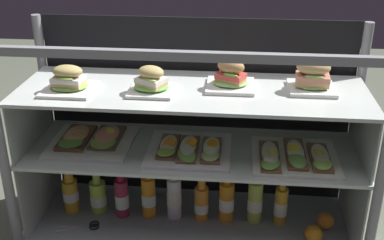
% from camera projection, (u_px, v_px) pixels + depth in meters
% --- Properties ---
extents(ground_plane, '(6.00, 6.00, 0.02)m').
position_uv_depth(ground_plane, '(192.00, 228.00, 2.19)').
color(ground_plane, '#585D4E').
rests_on(ground_plane, ground).
extents(case_base_deck, '(1.44, 0.51, 0.04)m').
position_uv_depth(case_base_deck, '(192.00, 223.00, 2.18)').
color(case_base_deck, '#9AA2AA').
rests_on(case_base_deck, ground).
extents(case_frame, '(1.44, 0.51, 0.89)m').
position_uv_depth(case_frame, '(195.00, 116.00, 2.09)').
color(case_frame, gray).
rests_on(case_frame, ground).
extents(riser_lower_tier, '(1.36, 0.43, 0.34)m').
position_uv_depth(riser_lower_tier, '(192.00, 187.00, 2.10)').
color(riser_lower_tier, silver).
rests_on(riser_lower_tier, case_base_deck).
extents(shelf_lower_glass, '(1.38, 0.45, 0.01)m').
position_uv_depth(shelf_lower_glass, '(192.00, 150.00, 2.03)').
color(shelf_lower_glass, silver).
rests_on(shelf_lower_glass, riser_lower_tier).
extents(riser_upper_tier, '(1.36, 0.43, 0.25)m').
position_uv_depth(riser_upper_tier, '(192.00, 122.00, 1.97)').
color(riser_upper_tier, silver).
rests_on(riser_upper_tier, shelf_lower_glass).
extents(shelf_upper_glass, '(1.38, 0.45, 0.01)m').
position_uv_depth(shelf_upper_glass, '(192.00, 91.00, 1.92)').
color(shelf_upper_glass, silver).
rests_on(shelf_upper_glass, riser_upper_tier).
extents(plated_roll_sandwich_center, '(0.20, 0.20, 0.10)m').
position_uv_depth(plated_roll_sandwich_center, '(69.00, 81.00, 1.88)').
color(plated_roll_sandwich_center, white).
rests_on(plated_roll_sandwich_center, shelf_upper_glass).
extents(plated_roll_sandwich_far_left, '(0.17, 0.17, 0.11)m').
position_uv_depth(plated_roll_sandwich_far_left, '(151.00, 82.00, 1.87)').
color(plated_roll_sandwich_far_left, white).
rests_on(plated_roll_sandwich_far_left, shelf_upper_glass).
extents(plated_roll_sandwich_near_left_corner, '(0.19, 0.19, 0.12)m').
position_uv_depth(plated_roll_sandwich_near_left_corner, '(231.00, 78.00, 1.91)').
color(plated_roll_sandwich_near_left_corner, white).
rests_on(plated_roll_sandwich_near_left_corner, shelf_upper_glass).
extents(plated_roll_sandwich_mid_left, '(0.18, 0.18, 0.12)m').
position_uv_depth(plated_roll_sandwich_mid_left, '(313.00, 78.00, 1.88)').
color(plated_roll_sandwich_mid_left, white).
rests_on(plated_roll_sandwich_mid_left, shelf_upper_glass).
extents(open_sandwich_tray_near_right_corner, '(0.34, 0.32, 0.06)m').
position_uv_depth(open_sandwich_tray_near_right_corner, '(91.00, 140.00, 2.06)').
color(open_sandwich_tray_near_right_corner, white).
rests_on(open_sandwich_tray_near_right_corner, shelf_lower_glass).
extents(open_sandwich_tray_mid_right, '(0.34, 0.32, 0.06)m').
position_uv_depth(open_sandwich_tray_mid_right, '(190.00, 149.00, 1.98)').
color(open_sandwich_tray_mid_right, white).
rests_on(open_sandwich_tray_mid_right, shelf_lower_glass).
extents(open_sandwich_tray_near_left_corner, '(0.34, 0.33, 0.06)m').
position_uv_depth(open_sandwich_tray_near_left_corner, '(294.00, 156.00, 1.93)').
color(open_sandwich_tray_near_left_corner, white).
rests_on(open_sandwich_tray_near_left_corner, shelf_lower_glass).
extents(juice_bottle_back_center, '(0.07, 0.07, 0.21)m').
position_uv_depth(juice_bottle_back_center, '(71.00, 194.00, 2.20)').
color(juice_bottle_back_center, gold).
rests_on(juice_bottle_back_center, case_base_deck).
extents(juice_bottle_front_left_end, '(0.07, 0.07, 0.20)m').
position_uv_depth(juice_bottle_front_left_end, '(98.00, 196.00, 2.21)').
color(juice_bottle_front_left_end, '#B4DA4A').
rests_on(juice_bottle_front_left_end, case_base_deck).
extents(juice_bottle_back_left, '(0.06, 0.06, 0.23)m').
position_uv_depth(juice_bottle_back_left, '(122.00, 197.00, 2.17)').
color(juice_bottle_back_left, '#A22B46').
rests_on(juice_bottle_back_left, case_base_deck).
extents(juice_bottle_front_right_end, '(0.06, 0.06, 0.24)m').
position_uv_depth(juice_bottle_front_right_end, '(149.00, 196.00, 2.17)').
color(juice_bottle_front_right_end, orange).
rests_on(juice_bottle_front_right_end, case_base_deck).
extents(juice_bottle_front_fourth, '(0.06, 0.06, 0.25)m').
position_uv_depth(juice_bottle_front_fourth, '(174.00, 197.00, 2.15)').
color(juice_bottle_front_fourth, white).
rests_on(juice_bottle_front_fourth, case_base_deck).
extents(juice_bottle_near_post, '(0.06, 0.06, 0.22)m').
position_uv_depth(juice_bottle_near_post, '(201.00, 202.00, 2.15)').
color(juice_bottle_near_post, orange).
rests_on(juice_bottle_near_post, case_base_deck).
extents(juice_bottle_front_second, '(0.07, 0.07, 0.23)m').
position_uv_depth(juice_bottle_front_second, '(226.00, 201.00, 2.14)').
color(juice_bottle_front_second, orange).
rests_on(juice_bottle_front_second, case_base_deck).
extents(juice_bottle_tucked_behind, '(0.07, 0.07, 0.25)m').
position_uv_depth(juice_bottle_tucked_behind, '(255.00, 201.00, 2.13)').
color(juice_bottle_tucked_behind, '#BDD150').
rests_on(juice_bottle_tucked_behind, case_base_deck).
extents(juice_bottle_back_right, '(0.06, 0.06, 0.23)m').
position_uv_depth(juice_bottle_back_right, '(281.00, 205.00, 2.12)').
color(juice_bottle_back_right, gold).
rests_on(juice_bottle_back_right, case_base_deck).
extents(orange_fruit_beside_bottles, '(0.07, 0.07, 0.07)m').
position_uv_depth(orange_fruit_beside_bottles, '(325.00, 221.00, 2.10)').
color(orange_fruit_beside_bottles, orange).
rests_on(orange_fruit_beside_bottles, case_base_deck).
extents(orange_fruit_near_left_post, '(0.07, 0.07, 0.07)m').
position_uv_depth(orange_fruit_near_left_post, '(313.00, 234.00, 2.02)').
color(orange_fruit_near_left_post, orange).
rests_on(orange_fruit_near_left_post, case_base_deck).
extents(kitchen_scissors, '(0.19, 0.10, 0.01)m').
position_uv_depth(kitchen_scissors, '(88.00, 226.00, 2.13)').
color(kitchen_scissors, silver).
rests_on(kitchen_scissors, case_base_deck).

